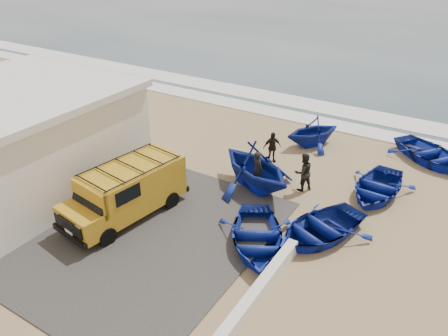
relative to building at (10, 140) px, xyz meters
The scene contains 17 objects.
ground 8.06m from the building, 14.93° to the left, with size 160.00×160.00×0.00m, color tan.
slab 5.90m from the building, ahead, with size 12.00×10.00×0.05m, color #413E3C.
ocean 58.52m from the building, 82.63° to the left, with size 180.00×88.00×0.01m, color #385166.
surf_line 16.02m from the building, 61.82° to the left, with size 180.00×1.60×0.06m, color white.
surf_wash 18.25m from the building, 65.56° to the left, with size 180.00×2.20×0.04m, color white.
building is the anchor object (origin of this frame).
parapet 12.68m from the building, ahead, with size 0.35×6.00×0.55m, color silver.
van 6.07m from the building, ahead, with size 2.69×5.29×2.17m.
boat_near_left 11.48m from the building, ahead, with size 2.82×3.95×0.82m, color #132899.
boat_near_right 13.50m from the building, 14.35° to the left, with size 2.87×4.01×0.83m, color #132899.
boat_mid_left 10.65m from the building, 29.51° to the left, with size 3.57×4.14×2.18m, color #132899.
boat_mid_right 15.95m from the building, 27.94° to the left, with size 2.76×3.87×0.80m, color #132899.
boat_far_left 14.54m from the building, 47.77° to the left, with size 2.70×3.13×1.65m, color #132899.
boat_far_right 19.63m from the building, 37.88° to the left, with size 2.95×4.13×0.86m, color #132899.
fisherman_front 10.80m from the building, 30.47° to the left, with size 0.62×0.41×1.70m, color black.
fisherman_middle 12.77m from the building, 29.27° to the left, with size 0.85×0.66×1.74m, color black.
fisherman_back 11.86m from the building, 42.11° to the left, with size 0.92×0.38×1.57m, color black.
Camera 1 is at (9.36, -11.70, 10.06)m, focal length 35.00 mm.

